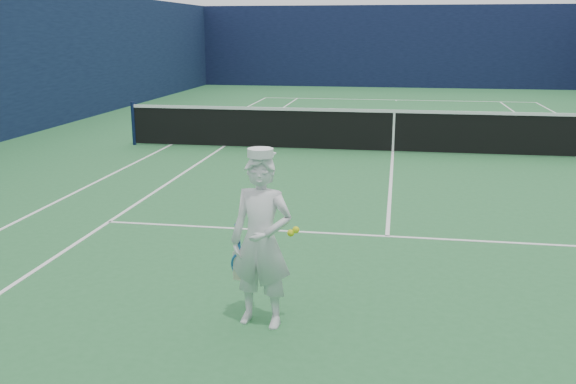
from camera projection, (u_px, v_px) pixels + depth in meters
The scene contains 5 objects.
ground at pixel (393, 153), 15.01m from camera, with size 80.00×80.00×0.00m, color #286A37.
court_markings at pixel (393, 152), 15.01m from camera, with size 11.03×23.83×0.01m.
windscreen_fence at pixel (396, 66), 14.52m from camera, with size 20.12×36.12×4.00m.
tennis_net at pixel (394, 129), 14.88m from camera, with size 12.88×0.09×1.07m.
tennis_player at pixel (261, 241), 6.07m from camera, with size 0.75×0.56×1.73m.
Camera 1 is at (0.07, -14.99, 2.78)m, focal length 40.00 mm.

